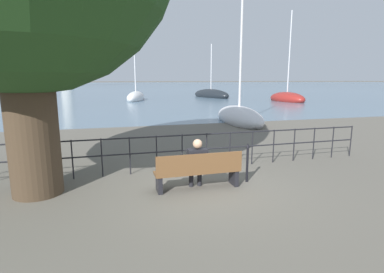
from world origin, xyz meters
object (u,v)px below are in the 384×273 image
at_px(sailboat_1, 239,117).
at_px(harbor_lighthouse, 65,54).
at_px(closed_umbrella, 247,160).
at_px(park_bench, 198,171).
at_px(seated_person_left, 197,161).
at_px(sailboat_0, 211,95).
at_px(sailboat_4, 136,97).
at_px(sailboat_5, 32,107).
at_px(sailboat_2, 287,98).

relative_size(sailboat_1, harbor_lighthouse, 0.30).
xyz_separation_m(closed_umbrella, sailboat_1, (4.43, 10.19, -0.25)).
distance_m(park_bench, seated_person_left, 0.24).
distance_m(sailboat_0, sailboat_1, 26.40).
height_order(seated_person_left, sailboat_4, sailboat_4).
bearing_deg(sailboat_5, sailboat_2, -9.82).
xyz_separation_m(park_bench, sailboat_2, (18.91, 25.34, -0.08)).
bearing_deg(sailboat_1, park_bench, -113.13).
bearing_deg(sailboat_2, closed_umbrella, -128.75).
bearing_deg(park_bench, sailboat_2, 53.28).
xyz_separation_m(park_bench, sailboat_1, (5.77, 10.35, -0.12)).
distance_m(park_bench, sailboat_2, 31.62).
xyz_separation_m(closed_umbrella, sailboat_0, (11.50, 35.62, -0.20)).
distance_m(sailboat_0, harbor_lighthouse, 105.18).
height_order(seated_person_left, closed_umbrella, seated_person_left).
relative_size(sailboat_0, harbor_lighthouse, 0.29).
bearing_deg(sailboat_0, harbor_lighthouse, 92.89).
relative_size(sailboat_4, harbor_lighthouse, 0.42).
distance_m(seated_person_left, sailboat_0, 37.95).
relative_size(park_bench, sailboat_0, 0.24).
distance_m(sailboat_2, harbor_lighthouse, 116.91).
bearing_deg(sailboat_5, sailboat_0, 16.32).
relative_size(sailboat_0, sailboat_1, 0.98).
xyz_separation_m(sailboat_1, harbor_lighthouse, (-24.29, 124.96, 13.25)).
height_order(park_bench, sailboat_4, sailboat_4).
bearing_deg(closed_umbrella, sailboat_2, 55.11).
xyz_separation_m(sailboat_2, sailboat_5, (-26.99, -4.16, -0.04)).
height_order(sailboat_4, harbor_lighthouse, harbor_lighthouse).
distance_m(sailboat_0, sailboat_5, 25.52).
relative_size(sailboat_2, sailboat_5, 1.12).
bearing_deg(sailboat_0, park_bench, -124.34).
relative_size(park_bench, harbor_lighthouse, 0.07).
bearing_deg(sailboat_4, seated_person_left, -75.72).
height_order(seated_person_left, sailboat_1, sailboat_1).
distance_m(sailboat_1, sailboat_5, 17.59).
bearing_deg(harbor_lighthouse, sailboat_1, -79.00).
distance_m(sailboat_0, sailboat_2, 12.07).
xyz_separation_m(sailboat_4, sailboat_5, (-9.58, -10.73, -0.07)).
distance_m(seated_person_left, sailboat_5, 22.60).
bearing_deg(closed_umbrella, park_bench, -173.23).
height_order(park_bench, harbor_lighthouse, harbor_lighthouse).
relative_size(sailboat_1, sailboat_4, 0.71).
height_order(seated_person_left, harbor_lighthouse, harbor_lighthouse).
bearing_deg(sailboat_2, sailboat_5, -175.10).
distance_m(closed_umbrella, sailboat_5, 23.04).
distance_m(closed_umbrella, sailboat_4, 31.75).
distance_m(sailboat_4, sailboat_5, 14.38).
height_order(sailboat_0, sailboat_1, sailboat_1).
xyz_separation_m(closed_umbrella, sailboat_5, (-9.43, 21.02, -0.24)).
relative_size(sailboat_0, sailboat_4, 0.70).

